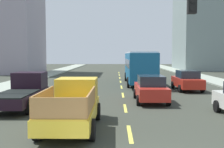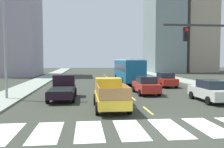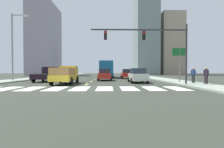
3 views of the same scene
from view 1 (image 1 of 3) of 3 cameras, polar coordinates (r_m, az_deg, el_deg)
name	(u,v)px [view 1 (image 1 of 3)]	position (r m, az deg, el deg)	size (l,w,h in m)	color
sidewalk_left	(3,87)	(26.59, -22.06, -2.64)	(3.17, 110.00, 0.15)	gray
lane_dash_0	(130,134)	(10.79, 3.78, -12.43)	(0.16, 2.40, 0.01)	#D2C848
lane_dash_1	(125,108)	(15.64, 2.81, -7.20)	(0.16, 2.40, 0.01)	#D2C848
lane_dash_2	(123,95)	(20.57, 2.31, -4.45)	(0.16, 2.40, 0.01)	#D2C848
lane_dash_3	(121,87)	(25.52, 2.01, -2.77)	(0.16, 2.40, 0.01)	#D2C848
lane_dash_4	(120,82)	(30.49, 1.81, -1.64)	(0.16, 2.40, 0.01)	#D2C848
lane_dash_5	(120,78)	(35.46, 1.66, -0.82)	(0.16, 2.40, 0.01)	#D2C848
lane_dash_6	(119,75)	(40.45, 1.55, -0.20)	(0.16, 2.40, 0.01)	#D2C848
lane_dash_7	(119,73)	(45.43, 1.46, 0.28)	(0.16, 2.40, 0.01)	#D2C848
pickup_stakebed	(73,104)	(11.78, -8.19, -6.38)	(2.18, 5.20, 1.96)	gold
pickup_dark	(24,91)	(16.69, -18.14, -3.49)	(2.18, 5.20, 1.96)	black
city_bus	(139,65)	(27.95, 5.74, 1.83)	(2.72, 10.80, 3.32)	#155A88
sedan_near_left	(151,89)	(17.74, 8.15, -3.08)	(2.02, 4.40, 1.72)	#B5261D
sedan_far	(187,80)	(23.97, 15.56, -1.31)	(2.02, 4.40, 1.72)	red
block_mid_left	(15,10)	(48.32, -19.87, 12.65)	(7.42, 10.84, 20.83)	#978D9A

